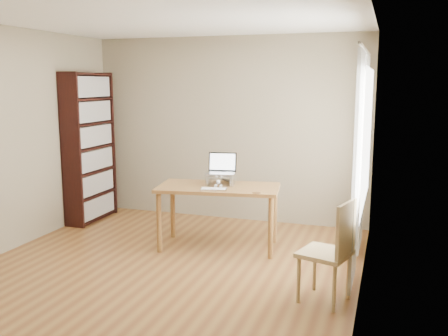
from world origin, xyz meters
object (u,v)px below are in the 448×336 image
keyboard (214,189)px  cat (220,179)px  desk (218,194)px  chair (333,248)px  bookshelf (90,147)px  laptop (222,168)px

keyboard → cat: bearing=81.8°
desk → cat: size_ratio=3.10×
desk → chair: 1.85m
desk → chair: chair is taller
bookshelf → chair: size_ratio=2.23×
bookshelf → laptop: 2.19m
laptop → chair: bearing=-49.1°
desk → laptop: size_ratio=4.05×
bookshelf → keyboard: size_ratio=6.62×
cat → chair: bearing=-55.6°
bookshelf → cat: 2.19m
laptop → cat: (-0.01, -0.03, -0.13)m
bookshelf → desk: bearing=-15.5°
cat → chair: chair is taller
keyboard → laptop: bearing=79.2°
bookshelf → keyboard: bookshelf is taller
desk → bookshelf: bearing=155.9°
laptop → chair: (1.47, -1.26, -0.43)m
bookshelf → cat: bookshelf is taller
keyboard → chair: 1.72m
keyboard → desk: bearing=81.1°
desk → cat: 0.20m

